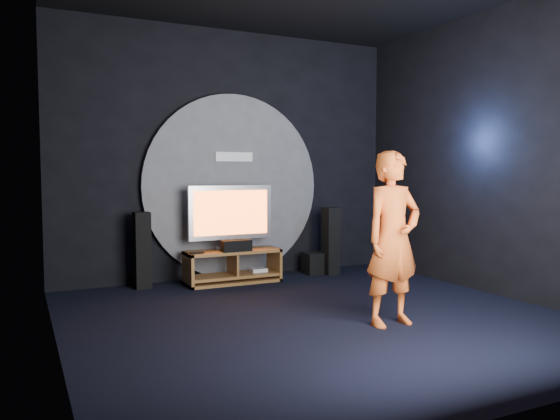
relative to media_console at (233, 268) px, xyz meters
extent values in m
plane|color=black|center=(0.15, -2.05, -0.20)|extent=(5.00, 5.00, 0.00)
cube|color=black|center=(0.15, 0.45, 1.55)|extent=(5.00, 0.04, 3.50)
cube|color=black|center=(0.15, -4.55, 1.55)|extent=(5.00, 0.04, 3.50)
cube|color=black|center=(-2.35, -2.05, 1.55)|extent=(0.04, 5.00, 3.50)
cube|color=black|center=(2.65, -2.05, 1.55)|extent=(0.04, 5.00, 3.50)
cylinder|color=#515156|center=(0.15, 0.39, 1.10)|extent=(2.60, 0.08, 2.60)
cube|color=white|center=(0.15, 0.34, 1.52)|extent=(0.55, 0.03, 0.13)
cube|color=#9B6530|center=(-0.01, 0.00, 0.23)|extent=(1.29, 0.45, 0.04)
cube|color=#9B6530|center=(-0.01, 0.00, -0.10)|extent=(1.25, 0.42, 0.04)
cube|color=#9B6530|center=(-0.63, 0.00, 0.03)|extent=(0.04, 0.45, 0.45)
cube|color=#9B6530|center=(0.62, 0.00, 0.03)|extent=(0.04, 0.45, 0.45)
cube|color=#9B6530|center=(-0.01, 0.00, 0.07)|extent=(0.03, 0.40, 0.29)
cube|color=#9B6530|center=(-0.01, 0.00, -0.18)|extent=(1.29, 0.45, 0.04)
cube|color=silver|center=(0.37, 0.00, -0.05)|extent=(0.22, 0.16, 0.05)
cube|color=#AEAEB5|center=(-0.01, 0.07, 0.27)|extent=(0.36, 0.22, 0.04)
cylinder|color=#AEAEB5|center=(-0.01, 0.07, 0.34)|extent=(0.07, 0.07, 0.10)
cube|color=#AEAEB5|center=(-0.01, 0.07, 0.76)|extent=(1.19, 0.06, 0.73)
cube|color=orange|center=(-0.01, 0.04, 0.76)|extent=(1.06, 0.01, 0.60)
cube|color=black|center=(-0.01, -0.15, 0.33)|extent=(0.40, 0.15, 0.15)
cube|color=black|center=(-0.55, -0.12, 0.27)|extent=(0.18, 0.05, 0.02)
cube|color=black|center=(-1.18, 0.19, 0.30)|extent=(0.20, 0.22, 0.99)
cube|color=black|center=(1.51, -0.05, 0.30)|extent=(0.20, 0.22, 0.99)
cube|color=black|center=(1.31, 0.10, -0.04)|extent=(0.29, 0.29, 0.32)
imported|color=#CC521B|center=(0.68, -2.60, 0.66)|extent=(0.64, 0.43, 1.71)
camera|label=1|loc=(-2.62, -6.89, 1.31)|focal=35.00mm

